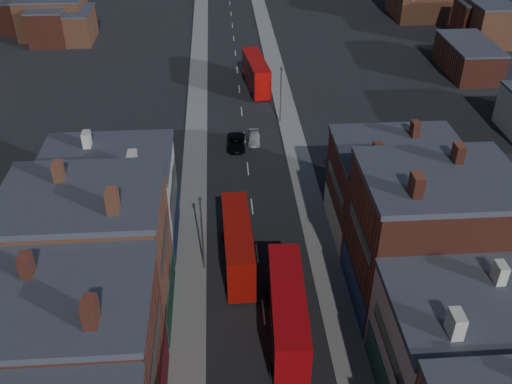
{
  "coord_description": "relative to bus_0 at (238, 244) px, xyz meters",
  "views": [
    {
      "loc": [
        -3.09,
        -11.38,
        36.51
      ],
      "look_at": [
        0.0,
        33.53,
        6.27
      ],
      "focal_mm": 40.0,
      "sensor_mm": 36.0,
      "label": 1
    }
  ],
  "objects": [
    {
      "name": "pavement_west",
      "position": [
        -4.56,
        19.65,
        -2.52
      ],
      "size": [
        3.0,
        200.0,
        0.12
      ],
      "primitive_type": "cube",
      "color": "gray",
      "rests_on": "ground"
    },
    {
      "name": "pavement_east",
      "position": [
        8.44,
        19.65,
        -2.52
      ],
      "size": [
        3.0,
        200.0,
        0.12
      ],
      "primitive_type": "cube",
      "color": "gray",
      "rests_on": "ground"
    },
    {
      "name": "lamp_post_2",
      "position": [
        -3.26,
        -0.35,
        2.12
      ],
      "size": [
        0.25,
        0.7,
        8.12
      ],
      "color": "slate",
      "rests_on": "ground"
    },
    {
      "name": "lamp_post_3",
      "position": [
        7.14,
        29.65,
        2.12
      ],
      "size": [
        0.25,
        0.7,
        8.12
      ],
      "color": "slate",
      "rests_on": "ground"
    },
    {
      "name": "bus_0",
      "position": [
        0.0,
        0.0,
        0.0
      ],
      "size": [
        3.0,
        11.13,
        4.78
      ],
      "rotation": [
        0.0,
        0.0,
        0.02
      ],
      "color": "#AF100A",
      "rests_on": "ground"
    },
    {
      "name": "bus_1",
      "position": [
        3.63,
        -9.24,
        0.18
      ],
      "size": [
        3.41,
        11.94,
        5.11
      ],
      "rotation": [
        0.0,
        0.0,
        -0.05
      ],
      "color": "red",
      "rests_on": "ground"
    },
    {
      "name": "bus_2",
      "position": [
        4.6,
        41.81,
        0.02
      ],
      "size": [
        3.84,
        11.36,
        4.81
      ],
      "rotation": [
        0.0,
        0.0,
        0.12
      ],
      "color": "#AE0A07",
      "rests_on": "ground"
    },
    {
      "name": "car_2",
      "position": [
        0.74,
        23.17,
        -1.9
      ],
      "size": [
        2.49,
        5.01,
        1.36
      ],
      "primitive_type": "imported",
      "rotation": [
        0.0,
        0.0,
        -0.05
      ],
      "color": "black",
      "rests_on": "ground"
    },
    {
      "name": "car_3",
      "position": [
        3.15,
        24.42,
        -2.04
      ],
      "size": [
        1.75,
        3.82,
        1.08
      ],
      "primitive_type": "imported",
      "rotation": [
        0.0,
        0.0,
        -0.06
      ],
      "color": "silver",
      "rests_on": "ground"
    }
  ]
}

